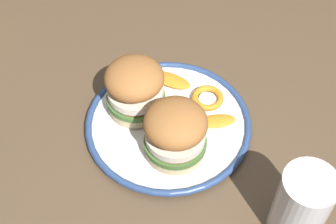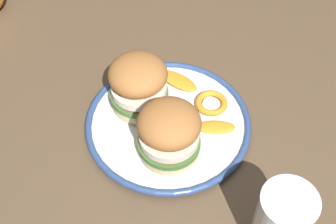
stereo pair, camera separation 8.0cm
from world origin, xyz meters
The scene contains 8 objects.
dining_table centered at (0.00, 0.00, 0.63)m, with size 1.23×1.09×0.71m.
dinner_plate centered at (0.03, 0.00, 0.72)m, with size 0.29×0.29×0.02m.
sandwich_half_left centered at (0.04, 0.06, 0.78)m, with size 0.13×0.13×0.10m.
sandwich_half_right centered at (0.08, -0.04, 0.78)m, with size 0.12×0.12×0.10m.
orange_peel_curled centered at (-0.04, -0.03, 0.73)m, with size 0.08×0.08×0.01m.
orange_peel_strip_long centered at (-0.05, 0.02, 0.73)m, with size 0.07×0.03×0.01m.
orange_peel_strip_short centered at (0.01, -0.09, 0.73)m, with size 0.08×0.07×0.01m.
drinking_glass centered at (-0.11, 0.22, 0.77)m, with size 0.08×0.08×0.13m.
Camera 1 is at (0.15, 0.49, 1.39)m, focal length 52.17 mm.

